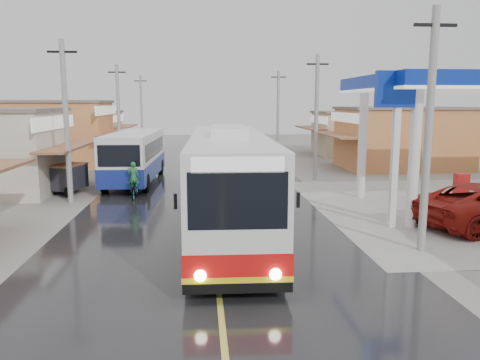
% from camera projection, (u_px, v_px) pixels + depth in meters
% --- Properties ---
extents(ground, '(120.00, 120.00, 0.00)m').
position_uv_depth(ground, '(215.00, 256.00, 15.34)').
color(ground, slate).
rests_on(ground, ground).
extents(road, '(12.00, 90.00, 0.02)m').
position_uv_depth(road, '(208.00, 181.00, 30.08)').
color(road, black).
rests_on(road, ground).
extents(centre_line, '(0.15, 90.00, 0.01)m').
position_uv_depth(centre_line, '(208.00, 181.00, 30.08)').
color(centre_line, '#D8CC4C').
rests_on(centre_line, road).
extents(shopfronts_left, '(11.00, 44.00, 5.20)m').
position_uv_depth(shopfronts_left, '(17.00, 177.00, 31.96)').
color(shopfronts_left, tan).
rests_on(shopfronts_left, ground).
extents(shopfronts_right, '(11.00, 44.00, 4.80)m').
position_uv_depth(shopfronts_right, '(456.00, 186.00, 28.38)').
color(shopfronts_right, '#B5B19E').
rests_on(shopfronts_right, ground).
extents(utility_poles_left, '(1.60, 50.00, 8.00)m').
position_uv_depth(utility_poles_left, '(100.00, 180.00, 30.49)').
color(utility_poles_left, gray).
rests_on(utility_poles_left, ground).
extents(utility_poles_right, '(1.60, 36.00, 8.00)m').
position_uv_depth(utility_poles_right, '(315.00, 180.00, 30.67)').
color(utility_poles_right, gray).
rests_on(utility_poles_right, ground).
extents(coach_bus, '(3.24, 13.23, 4.11)m').
position_uv_depth(coach_bus, '(229.00, 183.00, 17.69)').
color(coach_bus, silver).
rests_on(coach_bus, road).
extents(second_bus, '(2.93, 9.60, 3.16)m').
position_uv_depth(second_bus, '(135.00, 156.00, 29.25)').
color(second_bus, silver).
rests_on(second_bus, road).
extents(cyclist, '(0.69, 1.84, 1.97)m').
position_uv_depth(cyclist, '(134.00, 186.00, 24.56)').
color(cyclist, black).
rests_on(cyclist, ground).
extents(tricycle_near, '(2.02, 2.50, 1.66)m').
position_uv_depth(tricycle_near, '(68.00, 177.00, 25.79)').
color(tricycle_near, '#26262D').
rests_on(tricycle_near, ground).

